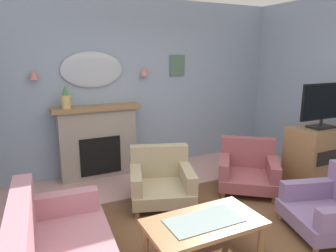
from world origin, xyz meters
TOP-DOWN VIEW (x-y plane):
  - floor at (0.00, 0.00)m, footprint 6.23×6.17m
  - wall_back at (0.00, 2.64)m, footprint 6.23×0.10m
  - patterned_rug at (0.00, 0.20)m, footprint 3.20×2.40m
  - fireplace at (-0.77, 2.41)m, footprint 1.36×0.36m
  - mantel_vase_centre at (-1.22, 2.39)m, footprint 0.13×0.13m
  - wall_mirror at (-0.77, 2.56)m, footprint 0.96×0.06m
  - wall_sconce_left at (-1.62, 2.51)m, footprint 0.14×0.14m
  - wall_sconce_right at (0.08, 2.51)m, footprint 0.14×0.14m
  - framed_picture at (0.73, 2.57)m, footprint 0.28×0.03m
  - coffee_table at (-0.42, -0.18)m, footprint 1.10×0.60m
  - armchair_near_fireplace at (-0.23, 1.18)m, footprint 1.02×1.03m
  - armchair_by_coffee_table at (1.08, 0.98)m, footprint 1.13×1.14m
  - armchair_in_corner at (1.17, -0.38)m, footprint 1.02×1.00m
  - tv_cabinet at (2.07, 0.62)m, footprint 0.80×0.57m
  - tv_flatscreen at (2.07, 0.60)m, footprint 0.84×0.24m

SIDE VIEW (x-z plane):
  - floor at x=0.00m, z-range -0.10..0.00m
  - patterned_rug at x=0.00m, z-range 0.00..0.01m
  - armchair_near_fireplace at x=-0.23m, z-range -0.05..0.66m
  - armchair_by_coffee_table at x=1.08m, z-range -0.05..0.66m
  - armchair_in_corner at x=1.17m, z-range -0.05..0.66m
  - coffee_table at x=-0.42m, z-range 0.16..0.61m
  - tv_cabinet at x=2.07m, z-range 0.00..0.90m
  - fireplace at x=-0.77m, z-range -0.01..1.15m
  - tv_flatscreen at x=2.07m, z-range 0.92..1.57m
  - mantel_vase_centre at x=-1.22m, z-range 1.14..1.49m
  - wall_back at x=0.00m, z-range 0.00..2.84m
  - wall_sconce_left at x=-1.62m, z-range 1.59..1.73m
  - wall_sconce_right at x=0.08m, z-range 1.59..1.73m
  - wall_mirror at x=-0.77m, z-range 1.43..1.99m
  - framed_picture at x=0.73m, z-range 1.57..1.93m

